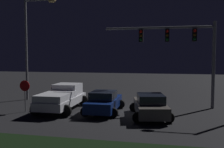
{
  "coord_description": "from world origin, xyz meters",
  "views": [
    {
      "loc": [
        3.48,
        -17.65,
        3.93
      ],
      "look_at": [
        -0.62,
        1.21,
        2.57
      ],
      "focal_mm": 41.03,
      "sensor_mm": 36.0,
      "label": 1
    }
  ],
  "objects": [
    {
      "name": "traffic_signal_gantry",
      "position": [
        4.38,
        2.49,
        4.9
      ],
      "size": [
        8.32,
        0.56,
        6.5
      ],
      "color": "slate",
      "rests_on": "ground_plane"
    },
    {
      "name": "street_lamp_left",
      "position": [
        -8.28,
        3.1,
        5.59
      ],
      "size": [
        3.0,
        0.44,
        8.92
      ],
      "color": "slate",
      "rests_on": "ground_plane"
    },
    {
      "name": "car_sedan",
      "position": [
        2.43,
        -1.27,
        0.74
      ],
      "size": [
        3.04,
        4.67,
        1.51
      ],
      "rotation": [
        0.0,
        0.0,
        1.77
      ],
      "color": "#514C47",
      "rests_on": "ground_plane"
    },
    {
      "name": "stop_sign",
      "position": [
        -6.28,
        -1.56,
        1.56
      ],
      "size": [
        0.76,
        0.08,
        2.23
      ],
      "color": "slate",
      "rests_on": "ground_plane"
    },
    {
      "name": "car_sedan_far",
      "position": [
        -0.81,
        -0.55,
        0.74
      ],
      "size": [
        2.54,
        4.44,
        1.51
      ],
      "rotation": [
        0.0,
        0.0,
        1.59
      ],
      "color": "navy",
      "rests_on": "ground_plane"
    },
    {
      "name": "ground_plane",
      "position": [
        0.0,
        0.0,
        0.0
      ],
      "size": [
        80.0,
        80.0,
        0.0
      ],
      "primitive_type": "plane",
      "color": "black"
    },
    {
      "name": "pickup_truck",
      "position": [
        -4.0,
        -0.3,
        1.0
      ],
      "size": [
        2.95,
        5.44,
        1.8
      ],
      "rotation": [
        0.0,
        0.0,
        1.59
      ],
      "color": "silver",
      "rests_on": "ground_plane"
    }
  ]
}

